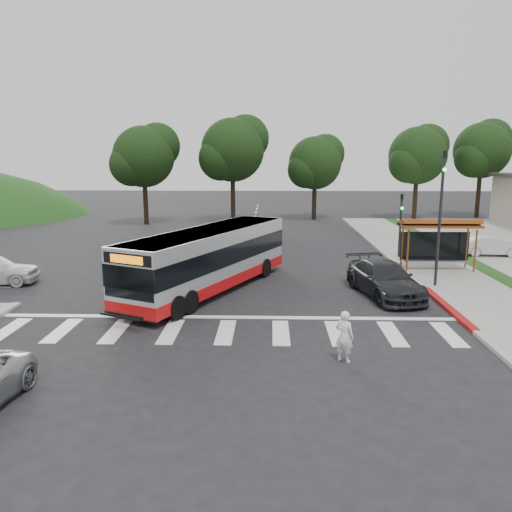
{
  "coord_description": "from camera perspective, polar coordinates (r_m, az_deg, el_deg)",
  "views": [
    {
      "loc": [
        1.59,
        -22.12,
        6.27
      ],
      "look_at": [
        0.93,
        1.08,
        1.6
      ],
      "focal_mm": 35.0,
      "sensor_mm": 36.0,
      "label": 1
    }
  ],
  "objects": [
    {
      "name": "tree_north_c",
      "position": [
        47.6,
        -12.61,
        11.13
      ],
      "size": [
        6.16,
        5.74,
        9.3
      ],
      "color": "black",
      "rests_on": "ground"
    },
    {
      "name": "parked_car_1",
      "position": [
        34.7,
        25.24,
        1.06
      ],
      "size": [
        3.76,
        1.43,
        1.22
      ],
      "primitive_type": "imported",
      "rotation": [
        0.0,
        0.0,
        1.53
      ],
      "color": "silver",
      "rests_on": "parking_lot"
    },
    {
      "name": "transit_bus",
      "position": [
        23.49,
        -5.35,
        -0.51
      ],
      "size": [
        7.0,
        11.23,
        2.91
      ],
      "primitive_type": null,
      "rotation": [
        0.0,
        0.0,
        -0.44
      ],
      "color": "#B2B5B7",
      "rests_on": "ground"
    },
    {
      "name": "pedestrian",
      "position": [
        15.78,
        10.06,
        -9.03
      ],
      "size": [
        0.71,
        0.65,
        1.63
      ],
      "primitive_type": "imported",
      "rotation": [
        0.0,
        0.0,
        2.58
      ],
      "color": "white",
      "rests_on": "ground"
    },
    {
      "name": "bus_shelter",
      "position": [
        29.01,
        20.15,
        2.91
      ],
      "size": [
        4.2,
        1.6,
        2.86
      ],
      "color": "brown",
      "rests_on": "sidewalk_east"
    },
    {
      "name": "curb_east",
      "position": [
        31.64,
        15.14,
        -0.32
      ],
      "size": [
        0.3,
        40.0,
        0.15
      ],
      "primitive_type": "cube",
      "color": "#9E9991",
      "rests_on": "ground"
    },
    {
      "name": "sidewalk_east",
      "position": [
        32.17,
        18.6,
        -0.36
      ],
      "size": [
        4.0,
        40.0,
        0.12
      ],
      "primitive_type": "cube",
      "color": "gray",
      "rests_on": "ground"
    },
    {
      "name": "crosswalk_ladder",
      "position": [
        18.3,
        -3.49,
        -8.66
      ],
      "size": [
        18.0,
        2.6,
        0.01
      ],
      "primitive_type": "cube",
      "color": "silver",
      "rests_on": "ground"
    },
    {
      "name": "curb_east_red",
      "position": [
        22.32,
        21.05,
        -5.52
      ],
      "size": [
        0.32,
        6.0,
        0.15
      ],
      "primitive_type": "cube",
      "color": "maroon",
      "rests_on": "ground"
    },
    {
      "name": "tree_ne_a",
      "position": [
        52.24,
        18.06,
        10.96
      ],
      "size": [
        6.16,
        5.74,
        9.3
      ],
      "color": "black",
      "rests_on": "parking_lot"
    },
    {
      "name": "traffic_signal_ne_tall",
      "position": [
        25.05,
        20.35,
        5.19
      ],
      "size": [
        0.18,
        0.37,
        6.5
      ],
      "color": "black",
      "rests_on": "ground"
    },
    {
      "name": "dark_sedan",
      "position": [
        23.46,
        14.46,
        -2.55
      ],
      "size": [
        3.21,
        5.64,
        1.54
      ],
      "primitive_type": "imported",
      "rotation": [
        0.0,
        0.0,
        0.21
      ],
      "color": "#212427",
      "rests_on": "ground"
    },
    {
      "name": "tree_ne_b",
      "position": [
        56.44,
        24.48,
        11.03
      ],
      "size": [
        6.16,
        5.74,
        10.02
      ],
      "color": "black",
      "rests_on": "ground"
    },
    {
      "name": "ground",
      "position": [
        23.05,
        -2.4,
        -4.42
      ],
      "size": [
        140.0,
        140.0,
        0.0
      ],
      "primitive_type": "plane",
      "color": "black",
      "rests_on": "ground"
    },
    {
      "name": "tree_north_a",
      "position": [
        48.33,
        -2.6,
        12.13
      ],
      "size": [
        6.6,
        6.15,
        10.17
      ],
      "color": "black",
      "rests_on": "ground"
    },
    {
      "name": "traffic_signal_ne_short",
      "position": [
        31.87,
        16.21,
        4.09
      ],
      "size": [
        0.18,
        0.37,
        4.0
      ],
      "color": "black",
      "rests_on": "ground"
    },
    {
      "name": "tree_north_b",
      "position": [
        50.39,
        6.84,
        10.6
      ],
      "size": [
        5.72,
        5.33,
        8.43
      ],
      "color": "black",
      "rests_on": "ground"
    }
  ]
}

